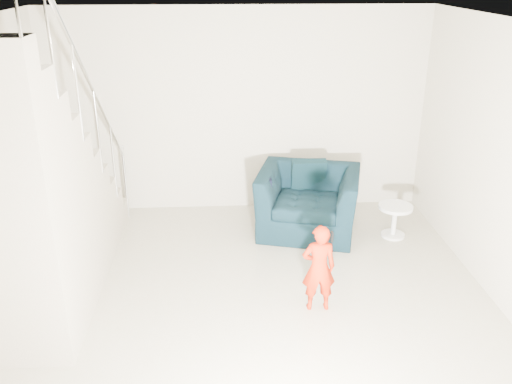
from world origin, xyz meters
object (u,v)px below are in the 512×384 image
toddler (319,268)px  side_table (395,216)px  armchair (308,201)px  staircase (36,214)px

toddler → side_table: toddler is taller
armchair → toddler: toddler is taller
armchair → side_table: armchair is taller
toddler → staircase: 2.76m
armchair → toddler: (-0.16, -1.72, 0.06)m
toddler → staircase: (-2.69, 0.33, 0.49)m
toddler → staircase: staircase is taller
armchair → side_table: bearing=1.8°
armchair → staircase: size_ratio=0.34×
staircase → toddler: bearing=-7.0°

